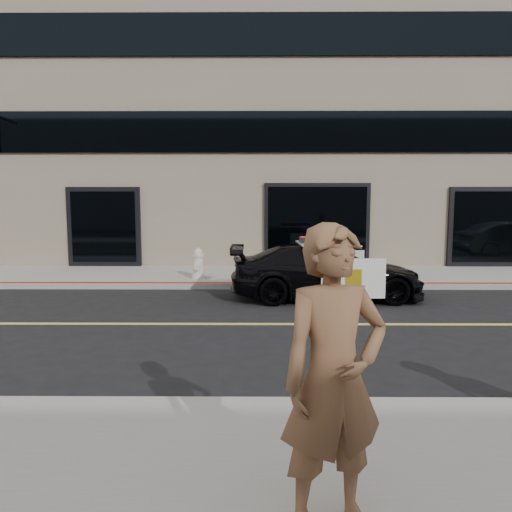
{
  "coord_description": "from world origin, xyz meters",
  "views": [
    {
      "loc": [
        -2.89,
        -8.03,
        2.11
      ],
      "look_at": [
        -2.96,
        2.2,
        1.0
      ],
      "focal_mm": 32.0,
      "sensor_mm": 36.0,
      "label": 1
    }
  ],
  "objects": [
    {
      "name": "building_n",
      "position": [
        0.0,
        10.5,
        6.0
      ],
      "size": [
        60.0,
        7.0,
        12.0
      ],
      "primitive_type": "cube",
      "color": "#756856",
      "rests_on": "ground"
    },
    {
      "name": "pedestrian_a",
      "position": [
        -2.44,
        -5.4,
        1.08
      ],
      "size": [
        0.94,
        0.84,
        1.87
      ],
      "primitive_type": "imported",
      "rotation": [
        0.0,
        0.0,
        0.31
      ],
      "color": "brown",
      "rests_on": "sidewalk_s"
    },
    {
      "name": "fire_hydrant",
      "position": [
        -4.57,
        4.34,
        0.54
      ],
      "size": [
        0.38,
        0.53,
        0.84
      ],
      "color": "silver",
      "rests_on": "sidewalk_n"
    },
    {
      "name": "sidewalk_n",
      "position": [
        0.0,
        5.25,
        0.07
      ],
      "size": [
        60.0,
        3.5,
        0.15
      ],
      "primitive_type": "cube",
      "color": "gray",
      "rests_on": "ground"
    },
    {
      "name": "ground",
      "position": [
        0.0,
        0.0,
        0.0
      ],
      "size": [
        120.0,
        120.0,
        0.0
      ],
      "primitive_type": "plane",
      "color": "black",
      "rests_on": "ground"
    },
    {
      "name": "police_car",
      "position": [
        -1.36,
        2.31,
        0.64
      ],
      "size": [
        2.1,
        4.45,
        1.43
      ],
      "color": "black",
      "rests_on": "ground"
    }
  ]
}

